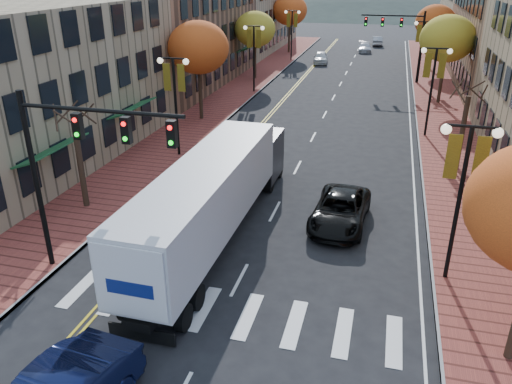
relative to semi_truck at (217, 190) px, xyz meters
The scene contains 27 objects.
ground 7.55m from the semi_truck, 75.03° to the right, with size 200.00×200.00×0.00m, color black.
sidewalk_left 26.59m from the semi_truck, 105.62° to the left, with size 4.00×85.00×0.15m, color brown.
sidewalk_right 27.82m from the semi_truck, 66.94° to the left, with size 4.00×85.00×0.15m, color brown.
building_left_near 16.45m from the semi_truck, 158.30° to the left, with size 12.00×22.00×9.00m, color #9E8966.
building_left_mid 32.90m from the semi_truck, 117.54° to the left, with size 12.00×24.00×11.00m, color brown.
building_left_far 56.16m from the semi_truck, 105.65° to the left, with size 12.00×26.00×9.50m, color #9E8966.
building_right_far 60.64m from the semi_truck, 70.35° to the left, with size 15.00×20.00×11.00m, color #9E8966.
tree_left_a 7.21m from the semi_truck, behind, with size 0.28×0.28×4.20m.
tree_left_b 18.74m from the semi_truck, 112.74° to the left, with size 4.48×4.48×7.21m.
tree_left_c 33.90m from the semi_truck, 102.19° to the left, with size 4.16×4.16×6.69m.
tree_left_d 51.63m from the semi_truck, 97.96° to the left, with size 4.61×4.61×7.42m.
tree_right_b 15.48m from the semi_truck, 45.41° to the left, with size 0.28×0.28×4.20m.
tree_right_c 29.30m from the semi_truck, 68.10° to the left, with size 4.48×4.48×7.21m.
tree_right_d 44.48m from the semi_truck, 75.83° to the left, with size 4.35×4.35×7.00m.
lamp_left_b 10.84m from the semi_truck, 121.98° to the left, with size 1.96×0.36×6.05m.
lamp_left_c 27.68m from the semi_truck, 101.78° to the left, with size 1.96×0.36×6.05m.
lamp_left_d 45.42m from the semi_truck, 97.13° to the left, with size 1.96×0.36×6.05m.
lamp_right_a 9.64m from the semi_truck, ahead, with size 1.96×0.36×6.05m.
lamp_right_b 19.54m from the semi_truck, 61.18° to the left, with size 1.96×0.36×6.05m.
lamp_right_c 36.31m from the semi_truck, 75.03° to the left, with size 1.96×0.36×6.05m.
traffic_mast_near 6.02m from the semi_truck, 132.23° to the right, with size 6.10×0.35×7.00m.
traffic_mast_far 35.88m from the semi_truck, 78.16° to the left, with size 6.10×0.34×7.00m.
semi_truck is the anchor object (origin of this frame).
black_suv 5.82m from the semi_truck, 26.56° to the left, with size 2.34×5.08×1.41m, color black.
car_far_white 44.42m from the semi_truck, 92.35° to the left, with size 1.70×4.22×1.44m, color silver.
car_far_silver 55.09m from the semi_truck, 87.02° to the left, with size 1.72×4.22×1.22m, color #B2B3BB.
car_far_oncoming 62.07m from the semi_truck, 86.06° to the left, with size 1.43×4.10×1.35m, color #95969C.
Camera 1 is at (4.66, -11.14, 10.77)m, focal length 35.00 mm.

